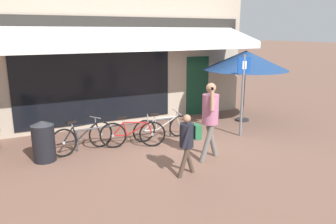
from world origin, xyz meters
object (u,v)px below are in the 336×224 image
Objects in this scene: bicycle_red at (133,134)px; bicycle_silver at (162,127)px; parking_sign at (243,87)px; pedestrian_child at (188,138)px; cafe_parasol at (246,60)px; bicycle_black at (83,137)px; pedestrian_adult at (210,113)px; litter_bin at (44,141)px.

bicycle_silver is (0.96, 0.22, -0.02)m from bicycle_red.
parking_sign is at bearing -18.02° from bicycle_silver.
cafe_parasol is at bearing -134.35° from pedestrian_child.
bicycle_black is 1.27× the size of pedestrian_child.
pedestrian_adult reaches higher than bicycle_black.
bicycle_black is 1.04× the size of bicycle_red.
bicycle_black is at bearing -174.59° from cafe_parasol.
pedestrian_adult is 0.79× the size of parking_sign.
cafe_parasol is (4.29, 0.82, 1.67)m from bicycle_red.
pedestrian_adult is 3.89m from cafe_parasol.
litter_bin is (-2.60, 2.17, -0.33)m from pedestrian_child.
bicycle_red is 3.36m from parking_sign.
parking_sign is 0.85× the size of cafe_parasol.
cafe_parasol is (3.85, 2.92, 1.22)m from pedestrian_child.
pedestrian_adult is (2.57, -1.85, 0.75)m from bicycle_black.
cafe_parasol is (1.14, 1.30, 0.61)m from parking_sign.
bicycle_black is at bearing 178.01° from bicycle_silver.
cafe_parasol is (5.52, 0.52, 1.67)m from bicycle_black.
pedestrian_child is 3.41m from litter_bin.
bicycle_silver is 3.14m from litter_bin.
parking_sign is (1.81, 1.08, 0.31)m from pedestrian_adult.
pedestrian_child is (1.66, -2.40, 0.45)m from bicycle_black.
bicycle_black is 1.74× the size of litter_bin.
bicycle_black is at bearing -32.39° from pedestrian_adult.
cafe_parasol is at bearing -10.30° from bicycle_black.
bicycle_red is 1.67× the size of litter_bin.
pedestrian_child is at bearing -70.97° from bicycle_black.
pedestrian_adult is (0.38, -1.78, 0.77)m from bicycle_silver.
pedestrian_child reaches higher than bicycle_black.
litter_bin reaches higher than bicycle_silver.
parking_sign is (2.72, 1.62, 0.61)m from pedestrian_child.
parking_sign is (3.15, -0.48, 1.06)m from bicycle_red.
cafe_parasol reaches higher than litter_bin.
cafe_parasol reaches higher than bicycle_black.
pedestrian_adult reaches higher than litter_bin.
pedestrian_child is at bearing -142.85° from cafe_parasol.
litter_bin is at bearing -21.47° from pedestrian_adult.
parking_sign is at bearing 12.00° from bicycle_red.
parking_sign reaches higher than pedestrian_child.
bicycle_red is 0.70× the size of parking_sign.
pedestrian_adult is 1.10m from pedestrian_child.
bicycle_silver is 0.95× the size of pedestrian_adult.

